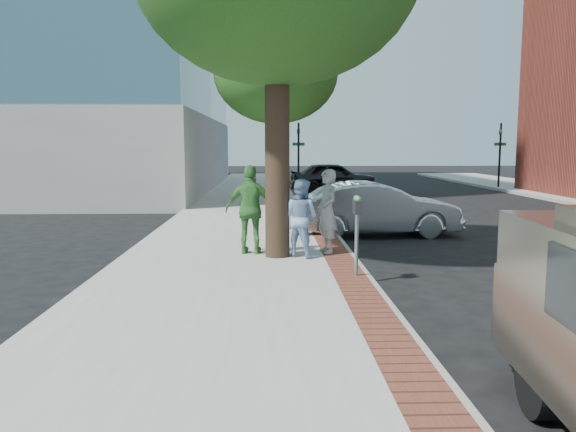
{
  "coord_description": "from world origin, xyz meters",
  "views": [
    {
      "loc": [
        -0.77,
        -10.01,
        2.52
      ],
      "look_at": [
        -0.42,
        0.49,
        1.2
      ],
      "focal_mm": 35.0,
      "sensor_mm": 36.0,
      "label": 1
    }
  ],
  "objects_px": {
    "person_green": "(251,210)",
    "sedan_silver": "(376,209)",
    "person_officer": "(301,218)",
    "bg_car": "(333,177)",
    "person_gray": "(327,211)",
    "parking_meter": "(357,219)"
  },
  "relations": [
    {
      "from": "bg_car",
      "to": "person_gray",
      "type": "bearing_deg",
      "value": 167.82
    },
    {
      "from": "person_gray",
      "to": "bg_car",
      "type": "distance_m",
      "value": 18.88
    },
    {
      "from": "person_gray",
      "to": "sedan_silver",
      "type": "distance_m",
      "value": 3.66
    },
    {
      "from": "person_officer",
      "to": "bg_car",
      "type": "height_order",
      "value": "person_officer"
    },
    {
      "from": "parking_meter",
      "to": "person_officer",
      "type": "bearing_deg",
      "value": 116.05
    },
    {
      "from": "parking_meter",
      "to": "person_green",
      "type": "bearing_deg",
      "value": 131.5
    },
    {
      "from": "sedan_silver",
      "to": "bg_car",
      "type": "xyz_separation_m",
      "value": [
        0.56,
        15.51,
        0.05
      ]
    },
    {
      "from": "person_officer",
      "to": "person_green",
      "type": "xyz_separation_m",
      "value": [
        -1.07,
        0.37,
        0.14
      ]
    },
    {
      "from": "parking_meter",
      "to": "person_green",
      "type": "relative_size",
      "value": 0.76
    },
    {
      "from": "person_gray",
      "to": "person_green",
      "type": "relative_size",
      "value": 0.95
    },
    {
      "from": "parking_meter",
      "to": "sedan_silver",
      "type": "distance_m",
      "value": 5.71
    },
    {
      "from": "person_green",
      "to": "sedan_silver",
      "type": "distance_m",
      "value": 4.72
    },
    {
      "from": "parking_meter",
      "to": "person_gray",
      "type": "relative_size",
      "value": 0.79
    },
    {
      "from": "person_gray",
      "to": "sedan_silver",
      "type": "height_order",
      "value": "person_gray"
    },
    {
      "from": "person_green",
      "to": "bg_car",
      "type": "bearing_deg",
      "value": -96.37
    },
    {
      "from": "person_gray",
      "to": "person_officer",
      "type": "height_order",
      "value": "person_gray"
    },
    {
      "from": "person_gray",
      "to": "bg_car",
      "type": "relative_size",
      "value": 0.39
    },
    {
      "from": "person_green",
      "to": "person_officer",
      "type": "bearing_deg",
      "value": 166.58
    },
    {
      "from": "person_officer",
      "to": "bg_car",
      "type": "xyz_separation_m",
      "value": [
        2.88,
        19.15,
        -0.18
      ]
    },
    {
      "from": "person_green",
      "to": "sedan_silver",
      "type": "relative_size",
      "value": 0.43
    },
    {
      "from": "person_officer",
      "to": "person_green",
      "type": "bearing_deg",
      "value": 15.57
    },
    {
      "from": "person_officer",
      "to": "bg_car",
      "type": "bearing_deg",
      "value": -64.07
    }
  ]
}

